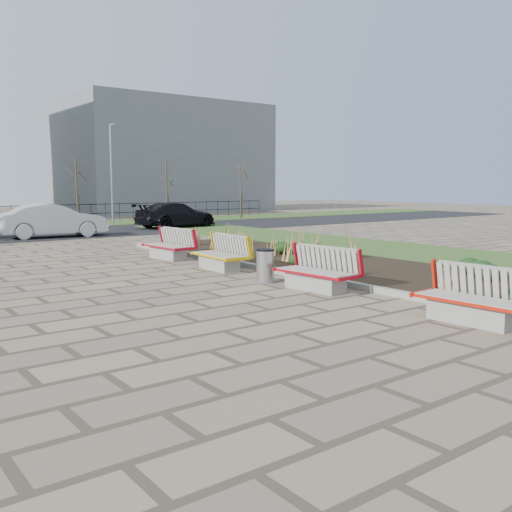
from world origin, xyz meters
TOP-DOWN VIEW (x-y plane):
  - ground at (0.00, 0.00)m, footprint 120.00×120.00m
  - planting_bed at (6.25, 5.00)m, footprint 4.50×18.00m
  - planting_curb at (3.92, 5.00)m, footprint 0.16×18.00m
  - grass_verge_near at (11.00, 5.00)m, footprint 5.00×38.00m
  - bench_a at (3.00, -1.41)m, footprint 1.00×2.14m
  - bench_b at (3.00, 2.67)m, footprint 1.06×2.16m
  - bench_c at (3.00, 6.77)m, footprint 1.02×2.15m
  - bench_d at (3.00, 9.88)m, footprint 1.04×2.16m
  - litter_bin at (2.72, 4.22)m, footprint 0.45×0.45m
  - car_silver at (2.49, 20.02)m, footprint 4.94×2.14m
  - car_black at (10.14, 21.97)m, footprint 5.12×2.54m
  - tree_d at (6.00, 26.50)m, footprint 1.40×1.40m
  - tree_e at (12.00, 26.50)m, footprint 1.40×1.40m
  - tree_f at (18.00, 26.50)m, footprint 1.40×1.40m
  - lamp_east at (8.00, 26.00)m, footprint 0.24×0.60m
  - building_grey at (20.00, 42.00)m, footprint 18.00×12.00m

SIDE VIEW (x-z plane):
  - ground at x=0.00m, z-range 0.00..0.00m
  - grass_verge_near at x=11.00m, z-range 0.00..0.04m
  - planting_bed at x=6.25m, z-range 0.00..0.10m
  - planting_curb at x=3.92m, z-range 0.00..0.15m
  - litter_bin at x=2.72m, z-range 0.00..0.84m
  - bench_a at x=3.00m, z-range 0.00..1.00m
  - bench_b at x=3.00m, z-range 0.00..1.00m
  - bench_c at x=3.00m, z-range 0.00..1.00m
  - bench_d at x=3.00m, z-range 0.00..1.00m
  - car_black at x=10.14m, z-range 0.02..1.45m
  - car_silver at x=2.49m, z-range 0.02..1.60m
  - tree_d at x=6.00m, z-range 0.04..4.04m
  - tree_e at x=12.00m, z-range 0.04..4.04m
  - tree_f at x=18.00m, z-range 0.04..4.04m
  - lamp_east at x=8.00m, z-range 0.04..6.04m
  - building_grey at x=20.00m, z-range 0.00..10.00m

